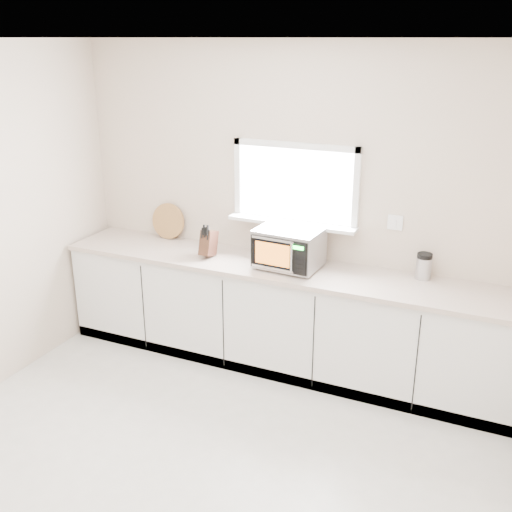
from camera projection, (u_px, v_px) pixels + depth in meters
The scene contains 8 objects.
ground at pixel (180, 487), 3.83m from camera, with size 4.00×4.00×0.00m, color beige.
back_wall at pixel (295, 205), 5.07m from camera, with size 4.00×0.17×2.70m.
cabinets at pixel (281, 318), 5.13m from camera, with size 3.92×0.60×0.88m, color silver.
countertop at pixel (281, 268), 4.96m from camera, with size 3.92×0.64×0.04m, color #B8A598.
microwave at pixel (289, 247), 4.87m from camera, with size 0.53×0.45×0.33m.
knife_block at pixel (208, 243), 5.13m from camera, with size 0.10×0.21×0.30m.
cutting_board at pixel (168, 221), 5.59m from camera, with size 0.34×0.34×0.02m, color #A0763E.
coffee_grinder at pixel (424, 266), 4.67m from camera, with size 0.13×0.13×0.21m.
Camera 1 is at (1.71, -2.61, 2.70)m, focal length 42.00 mm.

